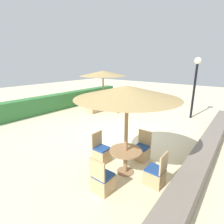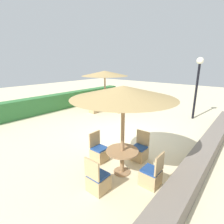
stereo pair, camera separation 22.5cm
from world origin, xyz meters
The scene contains 16 objects.
ground_plane centered at (0.00, 0.00, 0.00)m, with size 40.00×40.00×0.00m, color beige.
hedge_row centered at (0.00, 5.87, 0.51)m, with size 13.00×0.70×1.02m, color #387A3D.
stone_border centered at (0.00, -3.31, 0.25)m, with size 10.00×0.56×0.51m, color slate.
lamp_post centered at (4.31, -1.76, 2.35)m, with size 0.36×0.36×3.32m.
parasol_back_right centered at (2.59, 3.32, 2.38)m, with size 2.96×2.96×2.55m.
round_table_back_right centered at (2.59, 3.32, 0.55)m, with size 1.06×1.06×0.70m.
patio_chair_back_right_south centered at (2.62, 2.26, 0.26)m, with size 0.46×0.46×0.93m.
patio_chair_back_right_east centered at (3.60, 3.31, 0.26)m, with size 0.46×0.46×0.93m.
patio_chair_back_right_north centered at (2.61, 4.29, 0.26)m, with size 0.46×0.46×0.93m.
patio_chair_back_right_west centered at (1.56, 3.38, 0.26)m, with size 0.46×0.46×0.93m.
parasol_front_left centered at (-2.28, -1.65, 2.33)m, with size 2.73×2.73×2.50m.
round_table_front_left centered at (-2.28, -1.65, 0.52)m, with size 0.91×0.91×0.70m.
patio_chair_front_left_east centered at (-1.34, -1.66, 0.26)m, with size 0.46×0.46×0.93m.
patio_chair_front_left_south centered at (-2.23, -2.54, 0.26)m, with size 0.46×0.46×0.93m.
patio_chair_front_left_north centered at (-2.22, -0.69, 0.26)m, with size 0.46×0.46×0.93m.
patio_chair_front_left_west centered at (-3.25, -1.63, 0.26)m, with size 0.46×0.46×0.93m.
Camera 2 is at (-5.84, -4.20, 3.06)m, focal length 28.00 mm.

